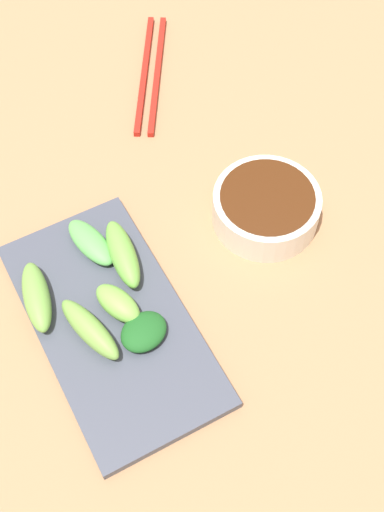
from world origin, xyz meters
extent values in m
cube|color=#A37851|center=(0.00, 0.00, 0.01)|extent=(2.10, 2.10, 0.02)
cylinder|color=silver|center=(-0.15, -0.03, 0.04)|extent=(0.13, 0.13, 0.04)
cylinder|color=#47240E|center=(-0.15, -0.03, 0.05)|extent=(0.11, 0.11, 0.03)
cube|color=#434956|center=(0.07, 0.01, 0.03)|extent=(0.16, 0.30, 0.01)
ellipsoid|color=#1C5920|center=(0.05, 0.04, 0.04)|extent=(0.06, 0.06, 0.02)
ellipsoid|color=#5CB155|center=(0.05, -0.09, 0.04)|extent=(0.05, 0.08, 0.02)
ellipsoid|color=#6FA746|center=(0.13, -0.05, 0.05)|extent=(0.05, 0.10, 0.03)
ellipsoid|color=#73A947|center=(0.10, 0.02, 0.05)|extent=(0.05, 0.10, 0.03)
ellipsoid|color=#6CB745|center=(0.03, -0.05, 0.05)|extent=(0.04, 0.10, 0.03)
ellipsoid|color=#78B949|center=(0.06, 0.00, 0.04)|extent=(0.05, 0.07, 0.03)
cube|color=#B21F15|center=(-0.15, -0.32, 0.02)|extent=(0.13, 0.20, 0.01)
cube|color=#B21F15|center=(-0.13, -0.33, 0.02)|extent=(0.13, 0.20, 0.01)
camera|label=1|loc=(0.16, 0.36, 0.73)|focal=49.46mm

